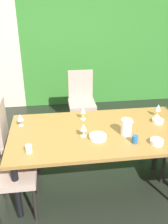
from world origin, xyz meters
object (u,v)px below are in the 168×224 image
at_px(wine_glass_front, 20,118).
at_px(serving_bowl_near_window, 157,142).
at_px(wine_glass_right, 83,111).
at_px(wine_glass_near_shelf, 83,128).
at_px(dining_table, 100,136).
at_px(chair_left_near, 5,167).
at_px(chair_head_far, 81,98).
at_px(serving_bowl_corner, 158,121).
at_px(chair_left_far, 13,135).
at_px(cup_rear, 135,139).
at_px(serving_bowl_north, 98,137).
at_px(cup_south, 29,149).
at_px(wine_glass_left, 158,108).
at_px(pitcher_east, 126,127).

bearing_deg(wine_glass_front, serving_bowl_near_window, -22.25).
height_order(wine_glass_right, wine_glass_near_shelf, wine_glass_right).
height_order(dining_table, wine_glass_near_shelf, wine_glass_near_shelf).
xyz_separation_m(chair_left_near, serving_bowl_near_window, (1.58, -0.02, 0.18)).
bearing_deg(dining_table, chair_head_far, 91.76).
xyz_separation_m(wine_glass_front, serving_bowl_corner, (1.66, -0.14, -0.09)).
bearing_deg(serving_bowl_near_window, chair_left_far, 156.68).
relative_size(serving_bowl_near_window, cup_rear, 1.65).
distance_m(dining_table, chair_left_far, 1.10).
distance_m(wine_glass_front, serving_bowl_north, 0.96).
bearing_deg(wine_glass_front, wine_glass_near_shelf, -25.68).
xyz_separation_m(wine_glass_front, serving_bowl_north, (0.86, -0.41, -0.09)).
relative_size(chair_left_far, wine_glass_right, 6.45).
height_order(dining_table, wine_glass_front, wine_glass_front).
relative_size(chair_left_near, wine_glass_right, 6.76).
relative_size(dining_table, cup_south, 25.18).
bearing_deg(wine_glass_near_shelf, chair_left_far, 152.89).
bearing_deg(cup_rear, dining_table, 136.04).
bearing_deg(wine_glass_left, chair_head_far, 125.42).
xyz_separation_m(chair_head_far, chair_left_far, (-1.00, -1.12, 0.01)).
bearing_deg(serving_bowl_north, wine_glass_right, 101.55).
xyz_separation_m(dining_table, wine_glass_right, (-0.16, 0.31, 0.18)).
height_order(wine_glass_front, cup_rear, wine_glass_front).
bearing_deg(serving_bowl_north, chair_head_far, 89.30).
xyz_separation_m(chair_head_far, serving_bowl_near_window, (0.58, -1.80, 0.20)).
relative_size(wine_glass_left, pitcher_east, 0.90).
bearing_deg(wine_glass_near_shelf, serving_bowl_near_window, -18.82).
bearing_deg(wine_glass_left, wine_glass_front, -179.27).
xyz_separation_m(dining_table, cup_south, (-0.79, -0.33, 0.11)).
height_order(chair_left_far, serving_bowl_north, chair_left_far).
height_order(wine_glass_front, cup_south, wine_glass_front).
height_order(serving_bowl_near_window, cup_rear, cup_rear).
height_order(chair_left_near, wine_glass_front, chair_left_near).
bearing_deg(cup_south, serving_bowl_corner, 15.99).
bearing_deg(chair_left_far, wine_glass_right, 88.95).
xyz_separation_m(chair_left_near, wine_glass_front, (0.13, 0.57, 0.27)).
distance_m(wine_glass_left, cup_rear, 0.75).
relative_size(cup_south, pitcher_east, 0.44).
height_order(chair_head_far, chair_left_near, chair_left_near).
distance_m(serving_bowl_north, cup_south, 0.75).
bearing_deg(wine_glass_left, cup_south, -159.40).
distance_m(chair_left_far, cup_rear, 1.51).
relative_size(wine_glass_near_shelf, cup_south, 1.84).
bearing_deg(chair_left_near, wine_glass_front, 167.56).
height_order(serving_bowl_north, serving_bowl_near_window, serving_bowl_near_window).
xyz_separation_m(wine_glass_front, cup_rear, (1.23, -0.54, -0.07)).
height_order(serving_bowl_corner, cup_rear, cup_rear).
bearing_deg(wine_glass_right, cup_south, -134.42).
height_order(wine_glass_right, serving_bowl_north, wine_glass_right).
bearing_deg(chair_head_far, cup_rear, 101.48).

